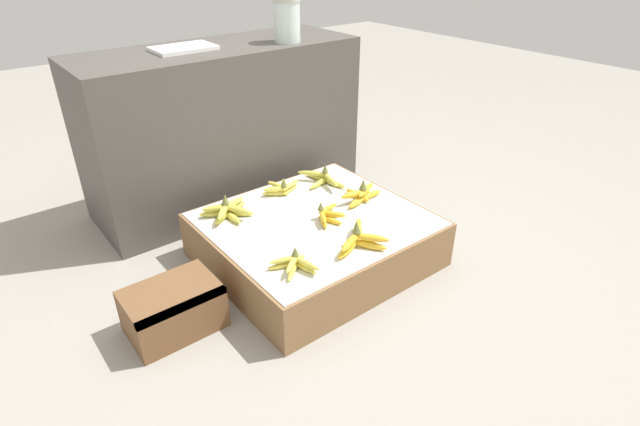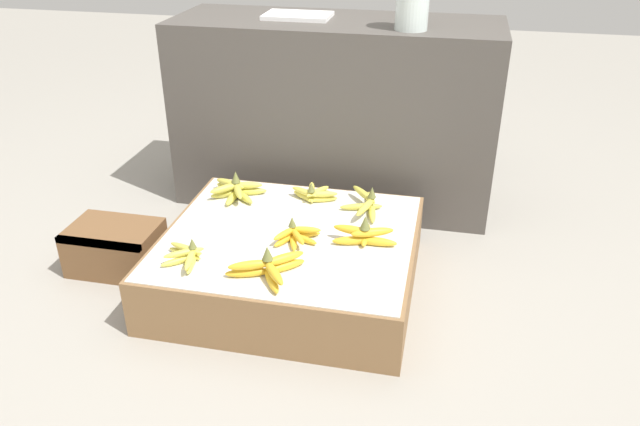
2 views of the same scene
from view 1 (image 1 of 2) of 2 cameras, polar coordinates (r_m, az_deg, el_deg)
ground_plane at (r=2.36m, az=-0.55°, el=-5.28°), size 10.00×10.00×0.00m
display_platform at (r=2.30m, az=-0.56°, el=-3.02°), size 0.93×0.85×0.22m
back_vendor_table at (r=2.79m, az=-10.79°, el=9.69°), size 1.46×0.53×0.85m
wooden_crate at (r=2.01m, az=-16.40°, el=-10.48°), size 0.35×0.24×0.19m
banana_bunch_front_left at (r=1.90m, az=-2.94°, el=-5.78°), size 0.15×0.17×0.09m
banana_bunch_front_midleft at (r=2.04m, az=4.44°, el=-2.91°), size 0.25×0.22×0.11m
banana_bunch_middle_midleft at (r=2.22m, az=0.84°, el=-0.22°), size 0.16×0.15×0.09m
banana_bunch_middle_midright at (r=2.38m, az=4.74°, el=2.17°), size 0.24×0.16×0.11m
banana_bunch_back_left at (r=2.28m, az=-10.49°, el=0.30°), size 0.24×0.19×0.11m
banana_bunch_back_midleft at (r=2.45m, az=-4.38°, el=2.86°), size 0.20×0.14×0.09m
banana_bunch_back_midright at (r=2.54m, az=0.35°, el=3.99°), size 0.17×0.27×0.10m
glass_jar at (r=2.71m, az=-3.81°, el=21.17°), size 0.14×0.14×0.21m
foam_tray_white at (r=2.61m, az=-15.34°, el=17.71°), size 0.29×0.19×0.02m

